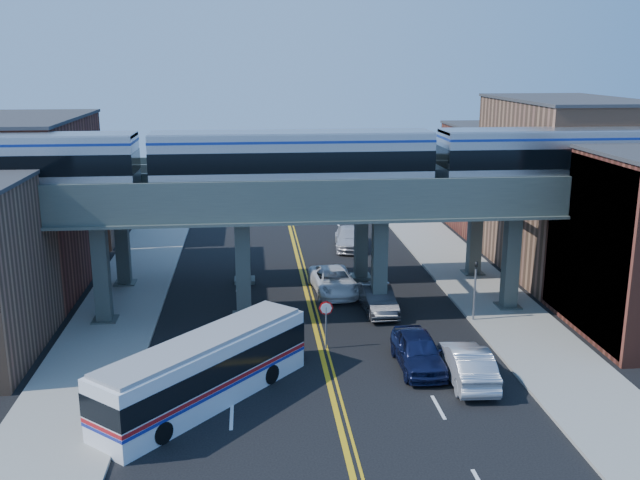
% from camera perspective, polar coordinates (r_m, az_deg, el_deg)
% --- Properties ---
extents(ground, '(120.00, 120.00, 0.00)m').
position_cam_1_polar(ground, '(35.20, 0.52, -10.58)').
color(ground, black).
rests_on(ground, ground).
extents(sidewalk_west, '(5.00, 70.00, 0.16)m').
position_cam_1_polar(sidewalk_west, '(44.99, -15.70, -5.37)').
color(sidewalk_west, gray).
rests_on(sidewalk_west, ground).
extents(sidewalk_east, '(5.00, 70.00, 0.16)m').
position_cam_1_polar(sidewalk_east, '(46.73, 13.37, -4.47)').
color(sidewalk_east, gray).
rests_on(sidewalk_east, ground).
extents(building_west_b, '(8.00, 14.00, 11.00)m').
position_cam_1_polar(building_west_b, '(50.91, -22.76, 2.65)').
color(building_west_b, brown).
rests_on(building_west_b, ground).
extents(building_west_c, '(8.00, 10.00, 8.00)m').
position_cam_1_polar(building_west_c, '(63.50, -19.32, 3.70)').
color(building_west_c, brown).
rests_on(building_west_c, ground).
extents(building_east_b, '(8.00, 14.00, 12.00)m').
position_cam_1_polar(building_east_b, '(53.29, 18.81, 4.02)').
color(building_east_b, brown).
rests_on(building_east_b, ground).
extents(building_east_c, '(8.00, 10.00, 9.00)m').
position_cam_1_polar(building_east_c, '(65.41, 14.08, 4.81)').
color(building_east_c, brown).
rests_on(building_east_c, ground).
extents(mural_panel, '(0.10, 9.50, 9.50)m').
position_cam_1_polar(mural_panel, '(41.27, 20.42, -0.73)').
color(mural_panel, teal).
rests_on(mural_panel, ground).
extents(elevated_viaduct_near, '(52.00, 3.60, 7.40)m').
position_cam_1_polar(elevated_viaduct_near, '(40.76, -0.67, 2.49)').
color(elevated_viaduct_near, '#404A47').
rests_on(elevated_viaduct_near, ground).
extents(elevated_viaduct_far, '(52.00, 3.60, 7.40)m').
position_cam_1_polar(elevated_viaduct_far, '(47.61, -1.41, 4.21)').
color(elevated_viaduct_far, '#404A47').
rests_on(elevated_viaduct_far, ground).
extents(transit_train, '(48.46, 3.04, 3.54)m').
position_cam_1_polar(transit_train, '(40.19, -2.22, 6.44)').
color(transit_train, black).
rests_on(transit_train, elevated_viaduct_near).
extents(stop_sign, '(0.76, 0.09, 2.63)m').
position_cam_1_polar(stop_sign, '(37.31, 0.49, -6.18)').
color(stop_sign, slate).
rests_on(stop_sign, ground).
extents(traffic_signal, '(0.15, 0.18, 4.10)m').
position_cam_1_polar(traffic_signal, '(41.73, 12.30, -3.48)').
color(traffic_signal, slate).
rests_on(traffic_signal, ground).
extents(transit_bus, '(9.28, 9.97, 2.87)m').
position_cam_1_polar(transit_bus, '(32.27, -9.18, -10.31)').
color(transit_bus, white).
rests_on(transit_bus, ground).
extents(car_lane_a, '(2.09, 5.18, 1.76)m').
position_cam_1_polar(car_lane_a, '(35.74, 7.85, -8.78)').
color(car_lane_a, '#0F1639').
rests_on(car_lane_a, ground).
extents(car_lane_b, '(1.90, 4.95, 1.61)m').
position_cam_1_polar(car_lane_b, '(43.02, 4.62, -4.74)').
color(car_lane_b, '#2F2F31').
rests_on(car_lane_b, ground).
extents(car_lane_c, '(3.12, 5.92, 1.59)m').
position_cam_1_polar(car_lane_c, '(46.38, 1.12, -3.29)').
color(car_lane_c, white).
rests_on(car_lane_c, ground).
extents(car_lane_d, '(2.77, 5.72, 1.60)m').
position_cam_1_polar(car_lane_d, '(57.32, 2.36, 0.15)').
color(car_lane_d, silver).
rests_on(car_lane_d, ground).
extents(car_parked_curb, '(2.11, 5.34, 1.73)m').
position_cam_1_polar(car_parked_curb, '(34.73, 11.74, -9.69)').
color(car_parked_curb, '#ACACB0').
rests_on(car_parked_curb, ground).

